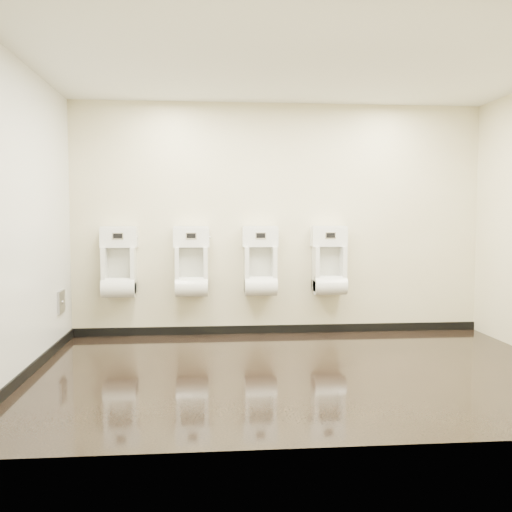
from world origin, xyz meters
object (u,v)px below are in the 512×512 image
Objects in this scene: urinal_1 at (192,267)px; urinal_2 at (260,266)px; access_panel at (61,302)px; urinal_0 at (119,267)px; urinal_3 at (329,266)px.

urinal_2 is (0.82, 0.00, 0.00)m from urinal_1.
urinal_1 is 0.82m from urinal_2.
access_panel is 0.31× the size of urinal_0.
urinal_3 is at bearing 0.00° from urinal_2.
urinal_2 is at bearing 0.00° from urinal_1.
urinal_0 reaches higher than access_panel.
urinal_2 is at bearing 10.28° from access_panel.
access_panel is 0.31× the size of urinal_2.
urinal_0 is at bearing 35.31° from access_panel.
urinal_0 is 1.00× the size of urinal_1.
urinal_0 is 1.00× the size of urinal_2.
urinal_0 is 1.66m from urinal_2.
urinal_3 is (2.50, 0.00, 0.00)m from urinal_0.
urinal_0 is at bearing 180.00° from urinal_1.
urinal_2 is at bearing 0.00° from urinal_0.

